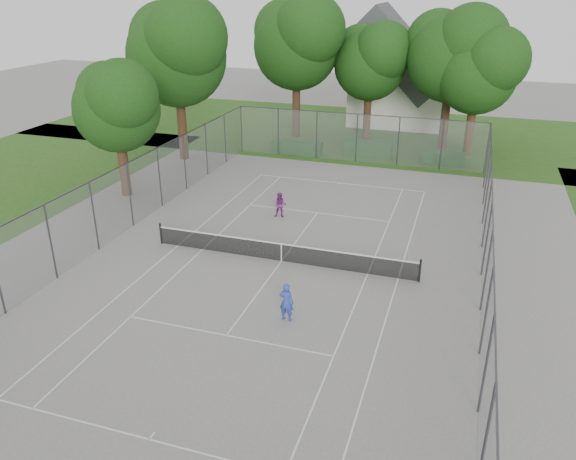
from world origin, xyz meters
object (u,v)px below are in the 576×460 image
(house, at_px, (400,77))
(woman_player, at_px, (280,205))
(tennis_net, at_px, (281,252))
(girl_player, at_px, (286,302))

(house, height_order, woman_player, house)
(tennis_net, distance_m, house, 30.55)
(woman_player, bearing_deg, tennis_net, -79.95)
(girl_player, bearing_deg, house, -85.61)
(tennis_net, relative_size, girl_player, 8.05)
(tennis_net, relative_size, house, 1.23)
(girl_player, height_order, woman_player, girl_player)
(tennis_net, relative_size, woman_player, 8.93)
(woman_player, bearing_deg, girl_player, -79.19)
(tennis_net, xyz_separation_m, house, (1.16, 30.31, 3.69))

